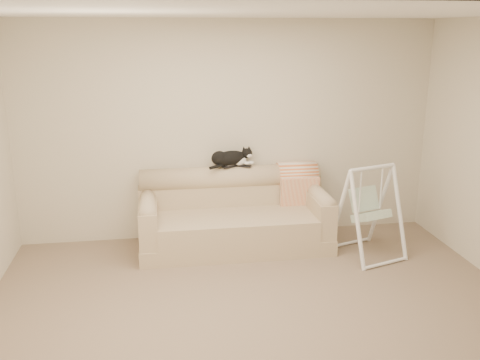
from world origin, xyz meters
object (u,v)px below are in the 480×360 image
Objects in this scene: tuxedo_cat at (231,158)px; baby_swing at (369,211)px; remote_b at (244,166)px; sofa at (234,217)px; remote_a at (230,166)px.

tuxedo_cat is 0.54× the size of baby_swing.
remote_b is 0.17× the size of baby_swing.
sofa is at bearing -125.48° from remote_b.
remote_b is (0.16, 0.22, 0.56)m from sofa.
baby_swing is (1.47, -0.73, -0.39)m from remote_a.
remote_b is at bearing 54.52° from sofa.
sofa is 0.70m from tuxedo_cat.
remote_b is 1.53m from baby_swing.
sofa is 0.62m from remote_b.
sofa is 1.55m from baby_swing.
baby_swing is at bearing -26.63° from remote_a.
remote_a is at bearing 94.74° from sofa.
remote_a is 1.68m from baby_swing.
remote_b is at bearing -5.48° from tuxedo_cat.
baby_swing is (1.45, -0.52, 0.17)m from sofa.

